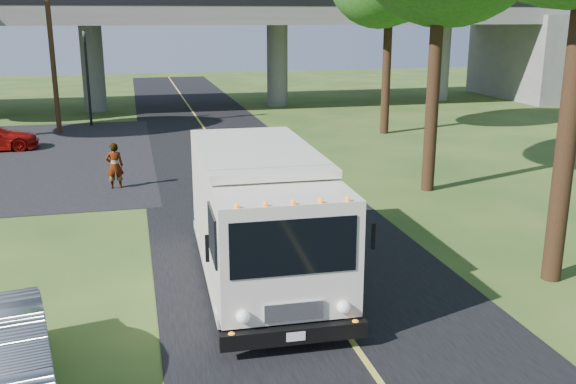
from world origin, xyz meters
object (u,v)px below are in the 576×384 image
object	(u,v)px
pedestrian	(115,166)
traffic_signal	(87,68)
utility_pole	(51,43)
step_van	(261,213)

from	to	relation	value
pedestrian	traffic_signal	bearing A→B (deg)	-86.71
traffic_signal	utility_pole	distance (m)	2.86
traffic_signal	utility_pole	xyz separation A→B (m)	(-1.50, -2.00, 1.40)
traffic_signal	pedestrian	distance (m)	14.49
utility_pole	step_van	size ratio (longest dim) A/B	1.24
utility_pole	pedestrian	size ratio (longest dim) A/B	5.46
utility_pole	pedestrian	distance (m)	13.14
utility_pole	step_van	distance (m)	22.63
step_van	pedestrian	world-z (taller)	step_van
utility_pole	step_van	bearing A→B (deg)	-73.34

